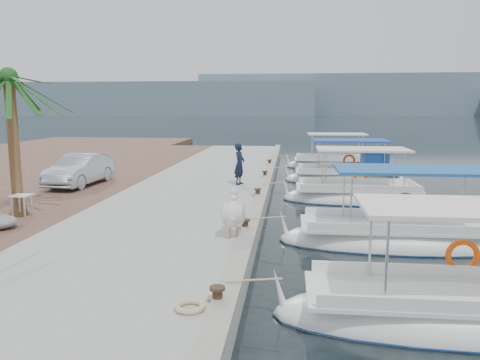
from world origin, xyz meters
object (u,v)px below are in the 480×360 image
Objects in this scene: date_palm at (9,78)px; parked_car at (80,170)px; fisherman at (240,164)px; fishing_caique_c at (357,198)px; pelican at (233,213)px; fishing_caique_b at (402,240)px; fishing_caique_a at (462,318)px; fishing_caique_e at (333,166)px; fishing_caique_d at (348,178)px.

parked_car is at bearing 95.61° from date_palm.
date_palm reaches higher than fisherman.
fishing_caique_c reaches higher than pelican.
date_palm reaches higher than fishing_caique_c.
fishing_caique_b reaches higher than pelican.
fishing_caique_b is 4.41× the size of pelican.
date_palm is at bearing 155.39° from fishing_caique_a.
fishing_caique_c is 1.00× the size of fishing_caique_e.
date_palm reaches higher than fishing_caique_b.
fishing_caique_d is at bearing 70.65° from pelican.
fishing_caique_c and fishing_caique_d have the same top height.
fishing_caique_e reaches higher than parked_car.
fishing_caique_e is (-0.36, 22.39, 0.00)m from fishing_caique_a.
fishing_caique_b is 6.36m from fishing_caique_c.
fisherman is (-5.29, -4.48, 1.22)m from fishing_caique_d.
fishing_caique_c is 3.38× the size of fisherman.
fishing_caique_e is 1.50× the size of parked_car.
pelican is (-4.73, -1.39, 1.02)m from fishing_caique_b.
parked_car is (-7.00, -0.93, -0.24)m from fisherman.
fishing_caique_e is at bearing 46.41° from parked_car.
fishing_caique_a is 1.11× the size of fishing_caique_c.
pelican is 0.39× the size of parked_car.
fisherman reaches higher than pelican.
fishing_caique_b is 9.01m from fisherman.
date_palm is 6.82m from parked_car.
fishing_caique_a is at bearing -90.79° from fishing_caique_b.
parked_car is at bearing 136.00° from pelican.
fishing_caique_b is 1.09× the size of fishing_caique_d.
fisherman is at bearing 127.96° from fishing_caique_b.
fisherman is at bearing 95.16° from pelican.
fishing_caique_e reaches higher than pelican.
pelican is at bearing -119.07° from fishing_caique_c.
fishing_caique_e is at bearing 92.32° from fishing_caique_d.
fishing_caique_d is at bearing 90.43° from fishing_caique_a.
fisherman is (-5.06, -10.29, 1.29)m from fishing_caique_e.
fishing_caique_d is (0.23, 5.17, 0.07)m from fishing_caique_c.
fishing_caique_b and fishing_caique_e have the same top height.
fishing_caique_b is at bearing -86.19° from fishing_caique_c.
fishing_caique_a is 3.77× the size of fisherman.
pelican is (-4.66, 3.67, 1.02)m from fishing_caique_a.
fishing_caique_c is 0.96× the size of fishing_caique_d.
date_palm is (-11.49, -16.96, 4.70)m from fishing_caique_e.
fishing_caique_a is at bearing -88.23° from fishing_caique_c.
fishing_caique_a is at bearing -24.61° from date_palm.
fishing_caique_b is 13.93m from parked_car.
pelican is (-4.30, -18.71, 1.02)m from fishing_caique_e.
fishing_caique_d is (-0.19, 11.52, 0.07)m from fishing_caique_b.
fishing_caique_b is 1.70× the size of parked_car.
fishing_caique_a is at bearing -141.84° from fisherman.
date_palm is 1.27× the size of parked_car.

